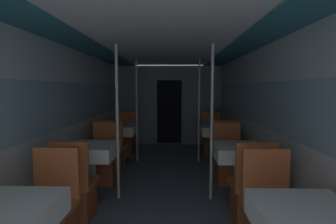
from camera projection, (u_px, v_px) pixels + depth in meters
wall_left at (68, 118)px, 3.71m from camera, size 0.05×8.30×2.05m
wall_right at (263, 119)px, 3.64m from camera, size 0.05×8.30×2.05m
ceiling_panel at (165, 43)px, 3.58m from camera, size 2.74×8.30×0.07m
bulkhead_far at (169, 106)px, 6.84m from camera, size 2.69×0.09×2.05m
dining_table_left_0 at (4, 223)px, 1.71m from camera, size 0.63×0.63×0.74m
chair_left_far_0 at (50, 223)px, 2.33m from camera, size 0.43×0.43×0.93m
dining_table_left_1 at (91, 154)px, 3.50m from camera, size 0.63×0.63×0.74m
chair_left_near_1 at (75, 195)px, 2.93m from camera, size 0.43×0.43×0.93m
chair_left_far_1 at (104, 164)px, 4.13m from camera, size 0.43×0.43×0.93m
support_pole_left_1 at (117, 123)px, 3.45m from camera, size 0.04×0.04×2.05m
dining_table_left_2 at (120, 131)px, 5.29m from camera, size 0.63×0.63×0.74m
chair_left_near_2 at (113, 155)px, 4.73m from camera, size 0.43×0.43×0.93m
chair_left_far_2 at (125, 141)px, 5.92m from camera, size 0.43×0.43×0.93m
support_pole_left_2 at (137, 111)px, 5.24m from camera, size 0.04×0.04×2.05m
dining_table_right_1 at (238, 155)px, 3.45m from camera, size 0.63×0.63×0.74m
chair_right_near_1 at (251, 197)px, 2.89m from camera, size 0.43×0.43×0.93m
chair_right_far_1 at (228, 165)px, 4.08m from camera, size 0.43×0.43×0.93m
support_pole_right_1 at (212, 123)px, 3.42m from camera, size 0.04×0.04×2.05m
dining_table_right_2 at (216, 132)px, 5.24m from camera, size 0.63×0.63×0.74m
chair_right_near_2 at (221, 155)px, 4.68m from camera, size 0.43×0.43×0.93m
chair_right_far_2 at (212, 142)px, 5.87m from camera, size 0.43×0.43×0.93m
support_pole_right_2 at (199, 111)px, 5.21m from camera, size 0.04×0.04×2.05m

